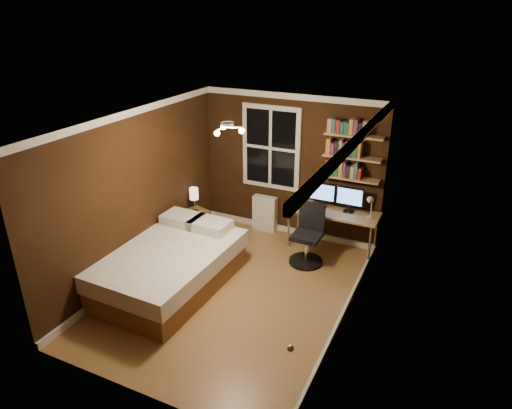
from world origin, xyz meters
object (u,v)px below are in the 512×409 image
at_px(nightstand, 196,224).
at_px(monitor_right, 350,200).
at_px(bedside_lamp, 194,200).
at_px(bed, 167,265).
at_px(desk, 333,214).
at_px(monitor_left, 322,195).
at_px(office_chair, 308,241).
at_px(desk_lamp, 370,207).
at_px(radiator, 265,213).

height_order(nightstand, monitor_right, monitor_right).
height_order(nightstand, bedside_lamp, bedside_lamp).
bearing_deg(nightstand, monitor_right, 34.30).
bearing_deg(monitor_right, bedside_lamp, -164.78).
relative_size(bed, desk, 1.51).
xyz_separation_m(monitor_left, office_chair, (-0.00, -0.64, -0.55)).
height_order(monitor_right, desk_lamp, desk_lamp).
bearing_deg(desk, monitor_left, 161.99).
bearing_deg(radiator, desk_lamp, -7.64).
bearing_deg(desk_lamp, bedside_lamp, -169.47).
bearing_deg(bedside_lamp, desk_lamp, 10.53).
relative_size(monitor_left, desk_lamp, 1.02).
bearing_deg(monitor_right, office_chair, -125.77).
bearing_deg(desk, radiator, 172.10).
bearing_deg(office_chair, nightstand, -178.44).
relative_size(desk, monitor_left, 3.29).
relative_size(bed, office_chair, 2.30).
relative_size(monitor_right, desk_lamp, 1.02).
height_order(nightstand, office_chair, office_chair).
bearing_deg(desk, desk_lamp, -7.08).
xyz_separation_m(bedside_lamp, desk, (2.29, 0.61, -0.08)).
relative_size(radiator, desk_lamp, 1.49).
bearing_deg(monitor_right, desk_lamp, -22.00).
xyz_separation_m(nightstand, desk_lamp, (2.89, 0.54, 0.67)).
height_order(bed, monitor_right, monitor_right).
distance_m(nightstand, monitor_right, 2.70).
distance_m(radiator, monitor_left, 1.24).
bearing_deg(radiator, monitor_right, -3.99).
xyz_separation_m(desk, monitor_right, (0.23, 0.07, 0.28)).
xyz_separation_m(bed, monitor_right, (2.10, 2.13, 0.60)).
relative_size(monitor_right, office_chair, 0.46).
height_order(radiator, monitor_right, monitor_right).
xyz_separation_m(nightstand, desk, (2.29, 0.61, 0.39)).
distance_m(bed, monitor_left, 2.75).
bearing_deg(radiator, bedside_lamp, -140.98).
xyz_separation_m(bed, monitor_left, (1.64, 2.13, 0.60)).
distance_m(desk, monitor_left, 0.37).
relative_size(desk, desk_lamp, 3.37).
relative_size(bedside_lamp, office_chair, 0.45).
bearing_deg(desk_lamp, office_chair, -149.36).
distance_m(bed, radiator, 2.31).
distance_m(monitor_left, desk_lamp, 0.84).
bearing_deg(bed, radiator, 77.47).
bearing_deg(bedside_lamp, nightstand, 0.00).
bearing_deg(nightstand, bedside_lamp, 0.00).
distance_m(nightstand, desk, 2.40).
bearing_deg(monitor_right, monitor_left, 180.00).
bearing_deg(radiator, bed, -104.09).
bearing_deg(monitor_left, desk, -18.01).
xyz_separation_m(desk_lamp, office_chair, (-0.83, -0.49, -0.56)).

